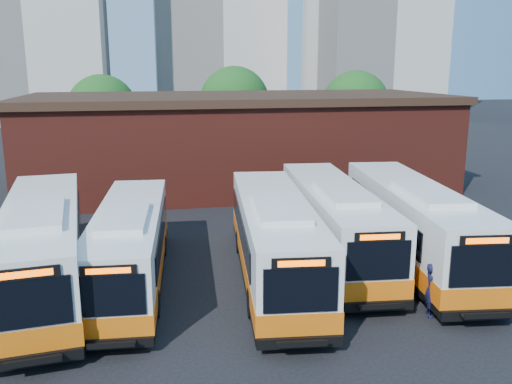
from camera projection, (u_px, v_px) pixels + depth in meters
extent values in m
plane|color=black|center=(330.00, 300.00, 19.66)|extent=(220.00, 220.00, 0.00)
cube|color=white|center=(43.00, 244.00, 20.20)|extent=(4.00, 12.50, 2.92)
cube|color=orange|center=(45.00, 265.00, 20.39)|extent=(4.05, 12.56, 0.72)
cube|color=black|center=(46.00, 278.00, 20.51)|extent=(4.04, 12.55, 0.26)
cube|color=black|center=(28.00, 304.00, 14.42)|extent=(2.21, 0.31, 1.38)
cube|color=black|center=(25.00, 274.00, 14.22)|extent=(1.74, 0.26, 0.33)
cube|color=#FF5905|center=(25.00, 274.00, 14.18)|extent=(1.38, 0.18, 0.18)
cube|color=black|center=(34.00, 360.00, 14.73)|extent=(2.61, 0.44, 0.33)
cube|color=black|center=(33.00, 361.00, 14.49)|extent=(1.52, 0.56, 0.06)
cube|color=black|center=(32.00, 362.00, 14.30)|extent=(1.48, 0.21, 0.18)
cube|color=black|center=(4.00, 237.00, 20.12)|extent=(1.15, 9.53, 1.08)
cube|color=black|center=(79.00, 230.00, 20.92)|extent=(1.15, 9.53, 1.08)
cube|color=white|center=(36.00, 214.00, 18.43)|extent=(2.26, 4.47, 0.23)
cylinder|color=black|center=(0.00, 321.00, 16.92)|extent=(0.44, 1.05, 1.02)
cylinder|color=black|center=(79.00, 310.00, 17.63)|extent=(0.44, 1.05, 1.02)
cylinder|color=black|center=(20.00, 252.00, 23.18)|extent=(0.44, 1.05, 1.02)
cylinder|color=black|center=(78.00, 247.00, 23.89)|extent=(0.44, 1.05, 1.02)
cube|color=white|center=(130.00, 243.00, 20.85)|extent=(3.16, 11.23, 2.63)
cube|color=orange|center=(131.00, 261.00, 21.02)|extent=(3.21, 11.28, 0.65)
cube|color=black|center=(132.00, 273.00, 21.13)|extent=(3.20, 11.27, 0.23)
cube|color=black|center=(110.00, 296.00, 15.41)|extent=(2.00, 0.20, 1.25)
cube|color=black|center=(108.00, 271.00, 15.23)|extent=(1.57, 0.17, 0.30)
cube|color=#FF5905|center=(108.00, 271.00, 15.19)|extent=(1.25, 0.11, 0.17)
cube|color=black|center=(113.00, 344.00, 15.69)|extent=(2.36, 0.30, 0.30)
cube|color=black|center=(112.00, 345.00, 15.46)|extent=(1.36, 0.45, 0.06)
cube|color=black|center=(111.00, 346.00, 15.29)|extent=(1.34, 0.13, 0.17)
cube|color=black|center=(99.00, 235.00, 21.01)|extent=(0.68, 8.63, 0.97)
cube|color=black|center=(162.00, 232.00, 21.30)|extent=(0.68, 8.63, 0.97)
cube|color=white|center=(124.00, 217.00, 19.19)|extent=(1.88, 3.99, 0.20)
cylinder|color=black|center=(90.00, 308.00, 17.95)|extent=(0.36, 0.94, 0.92)
cylinder|color=black|center=(155.00, 304.00, 18.21)|extent=(0.36, 0.94, 0.92)
cylinder|color=black|center=(113.00, 248.00, 23.85)|extent=(0.36, 0.94, 0.92)
cylinder|color=black|center=(162.00, 246.00, 24.11)|extent=(0.36, 0.94, 0.92)
cube|color=white|center=(274.00, 236.00, 21.30)|extent=(3.80, 12.18, 2.84)
cube|color=orange|center=(274.00, 255.00, 21.49)|extent=(3.85, 12.23, 0.70)
cube|color=black|center=(274.00, 267.00, 21.60)|extent=(3.84, 12.22, 0.25)
cube|color=black|center=(301.00, 290.00, 15.40)|extent=(2.16, 0.29, 1.35)
cube|color=black|center=(301.00, 263.00, 15.20)|extent=(1.69, 0.24, 0.32)
cube|color=#FF5905|center=(302.00, 264.00, 15.17)|extent=(1.34, 0.16, 0.18)
cube|color=black|center=(300.00, 343.00, 15.70)|extent=(2.55, 0.41, 0.32)
cube|color=black|center=(301.00, 343.00, 15.46)|extent=(1.48, 0.53, 0.06)
cube|color=black|center=(303.00, 344.00, 15.27)|extent=(1.44, 0.19, 0.18)
cube|color=black|center=(241.00, 227.00, 21.51)|extent=(1.04, 9.29, 1.05)
cube|color=black|center=(305.00, 225.00, 21.74)|extent=(1.04, 9.29, 1.05)
cube|color=white|center=(280.00, 208.00, 19.50)|extent=(2.16, 4.35, 0.22)
cylinder|color=black|center=(253.00, 303.00, 18.19)|extent=(0.42, 1.03, 1.00)
cylinder|color=black|center=(320.00, 301.00, 18.40)|extent=(0.42, 1.03, 1.00)
cylinder|color=black|center=(240.00, 242.00, 24.58)|extent=(0.42, 1.03, 1.00)
cylinder|color=black|center=(290.00, 240.00, 24.79)|extent=(0.42, 1.03, 1.00)
cube|color=white|center=(333.00, 219.00, 23.66)|extent=(3.61, 12.12, 2.84)
cube|color=orange|center=(333.00, 237.00, 23.84)|extent=(3.67, 12.18, 0.70)
cube|color=black|center=(332.00, 248.00, 23.96)|extent=(3.66, 12.17, 0.25)
cube|color=black|center=(378.00, 261.00, 17.78)|extent=(2.15, 0.26, 1.34)
cube|color=black|center=(380.00, 237.00, 17.59)|extent=(1.69, 0.21, 0.32)
cube|color=#FF5905|center=(380.00, 237.00, 17.55)|extent=(1.34, 0.14, 0.18)
cube|color=black|center=(377.00, 306.00, 18.09)|extent=(2.54, 0.37, 0.32)
cube|color=black|center=(379.00, 306.00, 17.84)|extent=(1.47, 0.51, 0.06)
cube|color=black|center=(381.00, 307.00, 17.65)|extent=(1.44, 0.17, 0.18)
cube|color=black|center=(303.00, 211.00, 23.85)|extent=(0.90, 9.28, 1.04)
cube|color=black|center=(360.00, 210.00, 24.12)|extent=(0.90, 9.28, 1.04)
cube|color=white|center=(344.00, 193.00, 21.87)|extent=(2.10, 4.32, 0.22)
cylinder|color=black|center=(325.00, 276.00, 20.55)|extent=(0.41, 1.02, 1.00)
cylinder|color=black|center=(383.00, 274.00, 20.79)|extent=(0.41, 1.02, 1.00)
cylinder|color=black|center=(294.00, 227.00, 26.91)|extent=(0.41, 1.02, 1.00)
cylinder|color=black|center=(339.00, 225.00, 27.15)|extent=(0.41, 1.02, 1.00)
cube|color=white|center=(413.00, 220.00, 23.19)|extent=(4.10, 12.59, 2.94)
cube|color=orange|center=(412.00, 239.00, 23.39)|extent=(4.16, 12.65, 0.72)
cube|color=black|center=(411.00, 251.00, 23.50)|extent=(4.14, 12.64, 0.26)
cube|color=black|center=(484.00, 266.00, 17.10)|extent=(2.22, 0.33, 1.39)
cube|color=black|center=(487.00, 240.00, 16.89)|extent=(1.75, 0.27, 0.33)
cube|color=#FF5905|center=(488.00, 241.00, 16.86)|extent=(1.38, 0.19, 0.19)
cube|color=black|center=(480.00, 315.00, 17.41)|extent=(2.63, 0.46, 0.33)
cube|color=black|center=(484.00, 315.00, 17.15)|extent=(1.53, 0.57, 0.06)
cube|color=black|center=(487.00, 316.00, 16.96)|extent=(1.49, 0.22, 0.19)
cube|color=black|center=(380.00, 212.00, 23.43)|extent=(1.21, 9.58, 1.08)
cube|color=black|center=(440.00, 211.00, 23.63)|extent=(1.21, 9.58, 1.08)
cube|color=white|center=(430.00, 193.00, 21.34)|extent=(2.30, 4.51, 0.23)
cylinder|color=black|center=(413.00, 281.00, 20.00)|extent=(0.45, 1.06, 1.03)
cylinder|color=black|center=(476.00, 280.00, 20.18)|extent=(0.45, 1.06, 1.03)
cylinder|color=black|center=(364.00, 228.00, 26.60)|extent=(0.45, 1.06, 1.03)
cylinder|color=black|center=(411.00, 227.00, 26.78)|extent=(0.45, 1.06, 1.03)
imported|color=black|center=(431.00, 290.00, 18.20)|extent=(0.59, 0.77, 1.88)
cube|color=maroon|center=(238.00, 143.00, 38.09)|extent=(28.00, 12.00, 6.00)
cube|color=#301E13|center=(238.00, 98.00, 37.38)|extent=(28.60, 12.60, 0.50)
cube|color=#301E13|center=(303.00, 184.00, 33.31)|extent=(1.20, 0.08, 2.40)
cylinder|color=#382314|center=(105.00, 147.00, 48.00)|extent=(0.36, 0.36, 2.70)
sphere|color=#144817|center=(103.00, 109.00, 47.25)|extent=(6.00, 6.00, 6.00)
cylinder|color=#382314|center=(235.00, 139.00, 52.19)|extent=(0.36, 0.36, 2.95)
sphere|color=#144817|center=(234.00, 101.00, 51.37)|extent=(6.56, 6.56, 6.56)
cylinder|color=#382314|center=(354.00, 141.00, 51.45)|extent=(0.36, 0.36, 2.81)
sphere|color=#144817|center=(355.00, 104.00, 50.68)|extent=(6.24, 6.24, 6.24)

